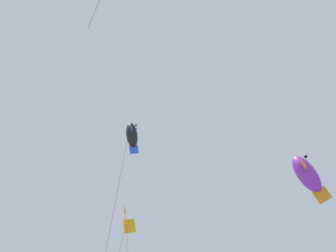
# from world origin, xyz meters

# --- Properties ---
(kite_fish_highest) EXTENTS (1.47, 1.64, 2.18)m
(kite_fish_highest) POSITION_xyz_m (1.50, -5.27, 36.16)
(kite_fish_highest) COLOR purple
(kite_delta_mid_left) EXTENTS (2.05, 1.05, 4.63)m
(kite_delta_mid_left) POSITION_xyz_m (6.99, 0.41, 35.30)
(kite_delta_mid_left) COLOR orange
(kite_fish_near_right) EXTENTS (2.01, 1.64, 9.02)m
(kite_fish_near_right) POSITION_xyz_m (6.94, 0.33, 39.56)
(kite_fish_near_right) COLOR black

